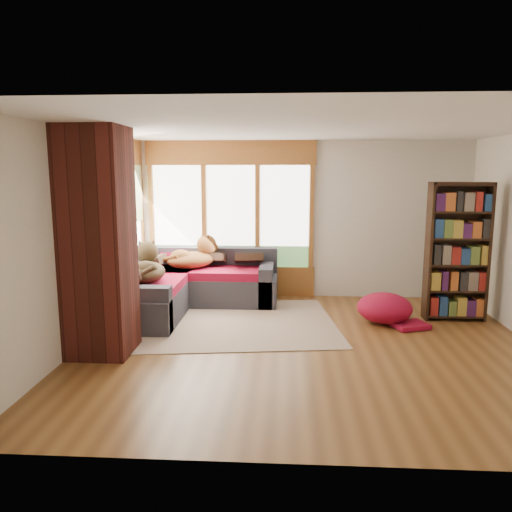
% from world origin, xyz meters
% --- Properties ---
extents(floor, '(5.50, 5.50, 0.00)m').
position_xyz_m(floor, '(0.00, 0.00, 0.00)').
color(floor, brown).
rests_on(floor, ground).
extents(ceiling, '(5.50, 5.50, 0.00)m').
position_xyz_m(ceiling, '(0.00, 0.00, 2.60)').
color(ceiling, white).
extents(wall_back, '(5.50, 0.04, 2.60)m').
position_xyz_m(wall_back, '(0.00, 2.50, 1.30)').
color(wall_back, silver).
rests_on(wall_back, ground).
extents(wall_front, '(5.50, 0.04, 2.60)m').
position_xyz_m(wall_front, '(0.00, -2.50, 1.30)').
color(wall_front, silver).
rests_on(wall_front, ground).
extents(wall_left, '(0.04, 5.00, 2.60)m').
position_xyz_m(wall_left, '(-2.75, 0.00, 1.30)').
color(wall_left, silver).
rests_on(wall_left, ground).
extents(windows_back, '(2.82, 0.10, 1.90)m').
position_xyz_m(windows_back, '(-1.20, 2.47, 1.35)').
color(windows_back, '#945A25').
rests_on(windows_back, wall_back).
extents(windows_left, '(0.10, 2.62, 1.90)m').
position_xyz_m(windows_left, '(-2.72, 1.20, 1.35)').
color(windows_left, '#945A25').
rests_on(windows_left, wall_left).
extents(roller_blind, '(0.03, 0.72, 0.90)m').
position_xyz_m(roller_blind, '(-2.69, 2.03, 1.75)').
color(roller_blind, '#8A9F65').
rests_on(roller_blind, wall_left).
extents(brick_chimney, '(0.70, 0.70, 2.60)m').
position_xyz_m(brick_chimney, '(-2.40, -0.35, 1.30)').
color(brick_chimney, '#471914').
rests_on(brick_chimney, ground).
extents(sectional_sofa, '(2.20, 2.20, 0.80)m').
position_xyz_m(sectional_sofa, '(-1.95, 1.70, 0.30)').
color(sectional_sofa, '#2B2B31').
rests_on(sectional_sofa, ground).
extents(area_rug, '(3.31, 2.69, 0.01)m').
position_xyz_m(area_rug, '(-1.11, 0.85, 0.01)').
color(area_rug, beige).
rests_on(area_rug, ground).
extents(bookshelf, '(0.84, 0.28, 1.96)m').
position_xyz_m(bookshelf, '(2.14, 1.25, 0.98)').
color(bookshelf, black).
rests_on(bookshelf, ground).
extents(pouf, '(0.98, 0.98, 0.41)m').
position_xyz_m(pouf, '(1.12, 1.05, 0.22)').
color(pouf, maroon).
rests_on(pouf, area_rug).
extents(dog_tan, '(0.93, 0.87, 0.46)m').
position_xyz_m(dog_tan, '(-1.73, 1.95, 0.77)').
color(dog_tan, brown).
rests_on(dog_tan, sectional_sofa).
extents(dog_brindle, '(0.68, 0.93, 0.47)m').
position_xyz_m(dog_brindle, '(-2.24, 0.99, 0.77)').
color(dog_brindle, black).
rests_on(dog_brindle, sectional_sofa).
extents(throw_pillows, '(1.98, 1.68, 0.45)m').
position_xyz_m(throw_pillows, '(-1.92, 1.85, 0.77)').
color(throw_pillows, black).
rests_on(throw_pillows, sectional_sofa).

